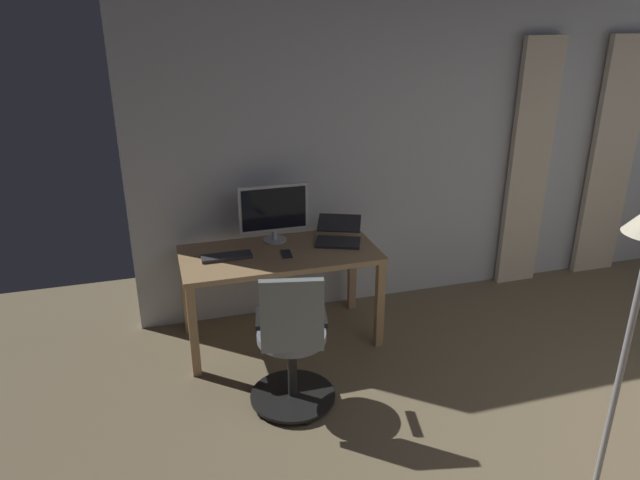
{
  "coord_description": "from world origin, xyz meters",
  "views": [
    {
      "loc": [
        2.61,
        1.27,
        2.44
      ],
      "look_at": [
        1.62,
        -2.05,
        1.04
      ],
      "focal_mm": 33.09,
      "sensor_mm": 36.0,
      "label": 1
    }
  ],
  "objects_px": {
    "computer_keyboard": "(227,257)",
    "laptop": "(339,235)",
    "floor_lamp": "(638,296)",
    "office_chair": "(292,347)",
    "computer_monitor": "(274,210)",
    "cell_phone_face_up": "(287,254)",
    "desk": "(280,263)"
  },
  "relations": [
    {
      "from": "computer_keyboard",
      "to": "office_chair",
      "type": "bearing_deg",
      "value": 107.48
    },
    {
      "from": "cell_phone_face_up",
      "to": "floor_lamp",
      "type": "relative_size",
      "value": 0.08
    },
    {
      "from": "computer_monitor",
      "to": "cell_phone_face_up",
      "type": "xyz_separation_m",
      "value": [
        -0.02,
        0.3,
        -0.24
      ]
    },
    {
      "from": "office_chair",
      "to": "laptop",
      "type": "distance_m",
      "value": 1.15
    },
    {
      "from": "desk",
      "to": "floor_lamp",
      "type": "distance_m",
      "value": 2.49
    },
    {
      "from": "computer_monitor",
      "to": "office_chair",
      "type": "bearing_deg",
      "value": 82.79
    },
    {
      "from": "computer_monitor",
      "to": "laptop",
      "type": "relative_size",
      "value": 1.24
    },
    {
      "from": "laptop",
      "to": "floor_lamp",
      "type": "distance_m",
      "value": 2.34
    },
    {
      "from": "office_chair",
      "to": "laptop",
      "type": "xyz_separation_m",
      "value": [
        -0.61,
        -0.92,
        0.34
      ]
    },
    {
      "from": "computer_monitor",
      "to": "laptop",
      "type": "height_order",
      "value": "computer_monitor"
    },
    {
      "from": "computer_keyboard",
      "to": "laptop",
      "type": "xyz_separation_m",
      "value": [
        -0.87,
        -0.07,
        0.04
      ]
    },
    {
      "from": "office_chair",
      "to": "floor_lamp",
      "type": "relative_size",
      "value": 0.58
    },
    {
      "from": "computer_monitor",
      "to": "floor_lamp",
      "type": "distance_m",
      "value": 2.63
    },
    {
      "from": "laptop",
      "to": "desk",
      "type": "bearing_deg",
      "value": 30.73
    },
    {
      "from": "laptop",
      "to": "cell_phone_face_up",
      "type": "relative_size",
      "value": 3.02
    },
    {
      "from": "laptop",
      "to": "floor_lamp",
      "type": "relative_size",
      "value": 0.26
    },
    {
      "from": "office_chair",
      "to": "laptop",
      "type": "height_order",
      "value": "office_chair"
    },
    {
      "from": "desk",
      "to": "floor_lamp",
      "type": "bearing_deg",
      "value": 117.75
    },
    {
      "from": "desk",
      "to": "laptop",
      "type": "bearing_deg",
      "value": -171.79
    },
    {
      "from": "computer_keyboard",
      "to": "laptop",
      "type": "relative_size",
      "value": 0.83
    },
    {
      "from": "computer_monitor",
      "to": "cell_phone_face_up",
      "type": "relative_size",
      "value": 3.73
    },
    {
      "from": "cell_phone_face_up",
      "to": "computer_keyboard",
      "type": "bearing_deg",
      "value": -2.7
    },
    {
      "from": "laptop",
      "to": "cell_phone_face_up",
      "type": "distance_m",
      "value": 0.47
    },
    {
      "from": "computer_monitor",
      "to": "floor_lamp",
      "type": "relative_size",
      "value": 0.32
    },
    {
      "from": "computer_monitor",
      "to": "laptop",
      "type": "distance_m",
      "value": 0.53
    },
    {
      "from": "floor_lamp",
      "to": "office_chair",
      "type": "bearing_deg",
      "value": -45.74
    },
    {
      "from": "office_chair",
      "to": "computer_monitor",
      "type": "bearing_deg",
      "value": 94.79
    },
    {
      "from": "cell_phone_face_up",
      "to": "computer_monitor",
      "type": "bearing_deg",
      "value": -80.2
    },
    {
      "from": "office_chair",
      "to": "computer_monitor",
      "type": "height_order",
      "value": "computer_monitor"
    },
    {
      "from": "computer_monitor",
      "to": "computer_keyboard",
      "type": "bearing_deg",
      "value": 30.14
    },
    {
      "from": "floor_lamp",
      "to": "computer_keyboard",
      "type": "bearing_deg",
      "value": -54.6
    },
    {
      "from": "laptop",
      "to": "cell_phone_face_up",
      "type": "xyz_separation_m",
      "value": [
        0.44,
        0.13,
        -0.05
      ]
    }
  ]
}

